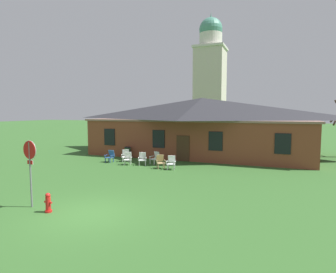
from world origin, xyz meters
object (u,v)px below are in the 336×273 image
(lawn_chair_near_door, at_px, (126,155))
(lawn_chair_middle, at_px, (142,158))
(fire_hydrant, at_px, (48,203))
(lawn_chair_by_porch, at_px, (110,156))
(lawn_chair_far_side, at_px, (160,161))
(stop_sign, at_px, (30,160))
(trash_bin, at_px, (128,152))
(lawn_chair_under_eave, at_px, (171,162))
(lawn_chair_left_end, at_px, (128,158))
(lawn_chair_right_end, at_px, (155,157))

(lawn_chair_near_door, distance_m, lawn_chair_middle, 2.15)
(lawn_chair_near_door, relative_size, fire_hydrant, 1.21)
(lawn_chair_by_porch, height_order, lawn_chair_middle, same)
(lawn_chair_by_porch, distance_m, lawn_chair_far_side, 4.76)
(lawn_chair_middle, relative_size, lawn_chair_far_side, 1.00)
(lawn_chair_by_porch, bearing_deg, stop_sign, -74.84)
(lawn_chair_near_door, bearing_deg, trash_bin, 113.86)
(lawn_chair_under_eave, bearing_deg, lawn_chair_left_end, 173.86)
(lawn_chair_under_eave, bearing_deg, stop_sign, -106.56)
(stop_sign, bearing_deg, lawn_chair_by_porch, 105.16)
(lawn_chair_under_eave, bearing_deg, lawn_chair_right_end, 142.31)
(lawn_chair_near_door, relative_size, lawn_chair_far_side, 1.00)
(lawn_chair_right_end, bearing_deg, lawn_chair_far_side, -53.57)
(stop_sign, xyz_separation_m, fire_hydrant, (1.12, -0.21, -1.65))
(stop_sign, height_order, lawn_chair_middle, stop_sign)
(stop_sign, distance_m, lawn_chair_near_door, 11.19)
(lawn_chair_middle, xyz_separation_m, lawn_chair_right_end, (0.74, 0.76, 0.00))
(lawn_chair_middle, relative_size, trash_bin, 0.98)
(lawn_chair_far_side, distance_m, fire_hydrant, 9.73)
(stop_sign, relative_size, trash_bin, 2.91)
(lawn_chair_left_end, bearing_deg, stop_sign, -84.64)
(lawn_chair_left_end, xyz_separation_m, fire_hydrant, (2.04, -10.01, -0.12))
(fire_hydrant, bearing_deg, lawn_chair_by_porch, 110.44)
(lawn_chair_by_porch, height_order, lawn_chair_under_eave, same)
(lawn_chair_middle, bearing_deg, lawn_chair_right_end, 45.79)
(lawn_chair_right_end, bearing_deg, fire_hydrant, -88.98)
(fire_hydrant, bearing_deg, lawn_chair_right_end, 91.02)
(lawn_chair_middle, distance_m, lawn_chair_far_side, 1.86)
(lawn_chair_far_side, bearing_deg, lawn_chair_by_porch, 171.14)
(lawn_chair_right_end, bearing_deg, lawn_chair_near_door, 178.03)
(lawn_chair_middle, xyz_separation_m, trash_bin, (-2.64, 2.36, -0.00))
(stop_sign, relative_size, lawn_chair_near_door, 2.98)
(lawn_chair_by_porch, distance_m, lawn_chair_middle, 2.95)
(lawn_chair_far_side, relative_size, trash_bin, 0.98)
(lawn_chair_right_end, xyz_separation_m, lawn_chair_under_eave, (1.88, -1.45, 0.00))
(lawn_chair_middle, bearing_deg, trash_bin, 138.21)
(lawn_chair_by_porch, relative_size, lawn_chair_right_end, 1.00)
(lawn_chair_middle, distance_m, lawn_chair_right_end, 1.05)
(lawn_chair_left_end, bearing_deg, lawn_chair_right_end, 29.69)
(lawn_chair_near_door, relative_size, lawn_chair_middle, 1.00)
(stop_sign, relative_size, lawn_chair_by_porch, 2.98)
(lawn_chair_right_end, relative_size, trash_bin, 0.98)
(lawn_chair_near_door, xyz_separation_m, fire_hydrant, (2.90, -11.16, -0.12))
(lawn_chair_far_side, bearing_deg, lawn_chair_left_end, 173.51)
(lawn_chair_under_eave, xyz_separation_m, fire_hydrant, (-1.68, -9.62, -0.12))
(stop_sign, bearing_deg, trash_bin, 101.14)
(stop_sign, height_order, lawn_chair_near_door, stop_sign)
(lawn_chair_middle, height_order, fire_hydrant, lawn_chair_middle)
(stop_sign, distance_m, lawn_chair_by_porch, 10.69)
(lawn_chair_right_end, height_order, fire_hydrant, lawn_chair_right_end)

